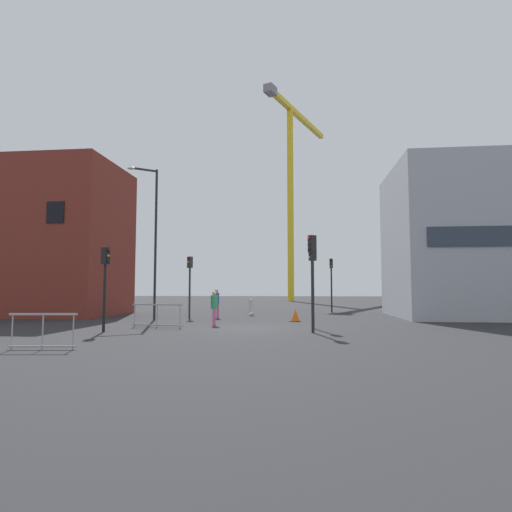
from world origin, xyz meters
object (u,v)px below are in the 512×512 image
traffic_light_far (312,267)px  traffic_light_island (190,276)px  traffic_light_crosswalk (105,274)px  construction_crane (292,171)px  traffic_light_corner (331,276)px  streetlamp_tall (153,232)px  pedestrian_waiting (216,301)px  traffic_cone_on_verge (295,316)px  pedestrian_walking (214,305)px  traffic_light_near (313,272)px

traffic_light_far → traffic_light_island: bearing=132.1°
traffic_light_island → traffic_light_crosswalk: bearing=-98.1°
traffic_light_crosswalk → construction_crane: bearing=81.1°
traffic_light_corner → traffic_light_crosswalk: traffic_light_corner is taller
traffic_light_far → traffic_light_corner: (1.80, 15.01, 0.03)m
streetlamp_tall → pedestrian_waiting: 5.60m
streetlamp_tall → traffic_cone_on_verge: (8.17, 0.10, -4.73)m
traffic_light_far → traffic_cone_on_verge: size_ratio=6.03×
traffic_light_crosswalk → pedestrian_walking: traffic_light_crosswalk is taller
streetlamp_tall → traffic_cone_on_verge: streetlamp_tall is taller
construction_crane → traffic_light_island: 38.98m
streetlamp_tall → traffic_light_near: bearing=-24.0°
pedestrian_waiting → traffic_cone_on_verge: bearing=-21.8°
traffic_light_corner → pedestrian_walking: bearing=-118.4°
traffic_light_far → traffic_light_crosswalk: size_ratio=1.14×
traffic_light_near → traffic_light_corner: size_ratio=0.93×
traffic_light_far → pedestrian_waiting: 9.85m
pedestrian_walking → traffic_cone_on_verge: size_ratio=2.54×
traffic_light_island → construction_crane: bearing=80.9°
traffic_light_near → traffic_light_corner: (1.74, 13.16, 0.18)m
pedestrian_walking → pedestrian_waiting: bearing=100.3°
traffic_cone_on_verge → traffic_light_crosswalk: bearing=-139.6°
construction_crane → traffic_light_corner: size_ratio=7.04×
traffic_light_near → pedestrian_walking: 5.15m
construction_crane → traffic_light_crosswalk: size_ratio=8.12×
traffic_light_near → traffic_light_crosswalk: traffic_light_near is taller
traffic_light_island → traffic_light_crosswalk: size_ratio=1.07×
streetlamp_tall → traffic_light_near: (9.04, -4.03, -2.50)m
pedestrian_walking → pedestrian_waiting: pedestrian_waiting is taller
construction_crane → traffic_light_corner: bearing=-82.8°
pedestrian_walking → traffic_cone_on_verge: pedestrian_walking is taller
construction_crane → pedestrian_walking: size_ratio=16.94×
traffic_light_island → traffic_cone_on_verge: size_ratio=5.69×
construction_crane → pedestrian_walking: 44.07m
traffic_light_far → pedestrian_waiting: (-5.63, 7.92, -1.65)m
traffic_light_corner → traffic_cone_on_verge: 9.70m
streetlamp_tall → pedestrian_waiting: size_ratio=4.91×
traffic_light_near → traffic_light_corner: bearing=82.5°
traffic_light_corner → pedestrian_walking: 13.83m
traffic_light_island → traffic_cone_on_verge: 7.26m
pedestrian_waiting → construction_crane: bearing=83.7°
pedestrian_waiting → traffic_cone_on_verge: pedestrian_waiting is taller
pedestrian_walking → traffic_cone_on_verge: (3.91, 3.05, -0.67)m
traffic_light_far → pedestrian_waiting: size_ratio=2.25×
pedestrian_waiting → traffic_light_island: bearing=172.6°
traffic_light_corner → pedestrian_waiting: traffic_light_corner is taller
pedestrian_waiting → traffic_cone_on_verge: size_ratio=2.68×
traffic_light_island → pedestrian_waiting: (1.74, -0.23, -1.51)m
traffic_light_island → pedestrian_walking: traffic_light_island is taller
streetlamp_tall → traffic_light_near: size_ratio=2.32×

